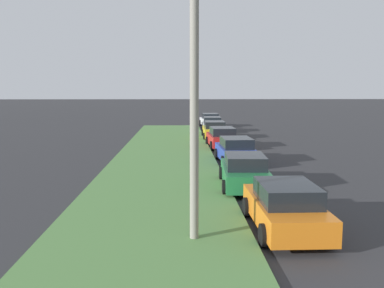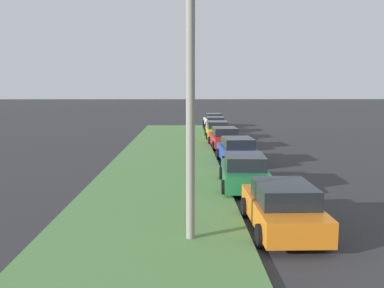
# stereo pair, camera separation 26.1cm
# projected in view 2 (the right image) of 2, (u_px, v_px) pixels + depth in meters

# --- Properties ---
(grass_median) EXTENTS (60.00, 6.00, 0.12)m
(grass_median) POSITION_uv_depth(u_px,v_px,m) (156.00, 194.00, 16.68)
(grass_median) COLOR #517F42
(grass_median) RESTS_ON ground
(parked_car_orange) EXTENTS (4.32, 2.06, 1.47)m
(parked_car_orange) POSITION_uv_depth(u_px,v_px,m) (282.00, 207.00, 12.51)
(parked_car_orange) COLOR orange
(parked_car_orange) RESTS_ON ground
(parked_car_green) EXTENTS (4.38, 2.18, 1.47)m
(parked_car_green) POSITION_uv_depth(u_px,v_px,m) (244.00, 172.00, 17.80)
(parked_car_green) COLOR #1E6B38
(parked_car_green) RESTS_ON ground
(parked_car_blue) EXTENTS (4.38, 2.18, 1.47)m
(parked_car_blue) POSITION_uv_depth(u_px,v_px,m) (237.00, 151.00, 23.74)
(parked_car_blue) COLOR #23389E
(parked_car_blue) RESTS_ON ground
(parked_car_red) EXTENTS (4.38, 2.17, 1.47)m
(parked_car_red) POSITION_uv_depth(u_px,v_px,m) (224.00, 138.00, 29.86)
(parked_car_red) COLOR red
(parked_car_red) RESTS_ON ground
(parked_car_yellow) EXTENTS (4.31, 2.04, 1.47)m
(parked_car_yellow) POSITION_uv_depth(u_px,v_px,m) (217.00, 130.00, 35.23)
(parked_car_yellow) COLOR gold
(parked_car_yellow) RESTS_ON ground
(parked_car_silver) EXTENTS (4.36, 2.14, 1.47)m
(parked_car_silver) POSITION_uv_depth(u_px,v_px,m) (215.00, 125.00, 40.50)
(parked_car_silver) COLOR #B2B5BA
(parked_car_silver) RESTS_ON ground
(parked_car_white) EXTENTS (4.39, 2.20, 1.47)m
(parked_car_white) POSITION_uv_depth(u_px,v_px,m) (214.00, 120.00, 45.79)
(parked_car_white) COLOR silver
(parked_car_white) RESTS_ON ground
(streetlight) EXTENTS (0.82, 2.85, 7.50)m
(streetlight) POSITION_uv_depth(u_px,v_px,m) (204.00, 83.00, 11.03)
(streetlight) COLOR gray
(streetlight) RESTS_ON ground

